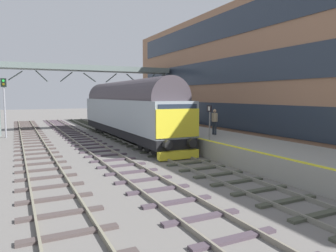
% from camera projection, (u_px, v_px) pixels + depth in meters
% --- Properties ---
extents(ground_plane, '(140.00, 140.00, 0.00)m').
position_uv_depth(ground_plane, '(163.00, 154.00, 19.22)').
color(ground_plane, slate).
rests_on(ground_plane, ground).
extents(track_main, '(2.50, 60.00, 0.15)m').
position_uv_depth(track_main, '(163.00, 153.00, 19.21)').
color(track_main, slate).
rests_on(track_main, ground).
extents(track_adjacent_west, '(2.50, 60.00, 0.15)m').
position_uv_depth(track_adjacent_west, '(109.00, 157.00, 17.77)').
color(track_adjacent_west, gray).
rests_on(track_adjacent_west, ground).
extents(track_adjacent_far_west, '(2.50, 60.00, 0.15)m').
position_uv_depth(track_adjacent_far_west, '(41.00, 163.00, 16.20)').
color(track_adjacent_far_west, gray).
rests_on(track_adjacent_far_west, ground).
extents(station_platform, '(4.00, 44.00, 1.01)m').
position_uv_depth(station_platform, '(212.00, 142.00, 20.74)').
color(station_platform, gray).
rests_on(station_platform, ground).
extents(station_building, '(5.41, 43.26, 10.60)m').
position_uv_depth(station_building, '(289.00, 71.00, 22.48)').
color(station_building, '#996F53').
rests_on(station_building, ground).
extents(diesel_locomotive, '(2.74, 17.72, 4.68)m').
position_uv_depth(diesel_locomotive, '(127.00, 109.00, 24.92)').
color(diesel_locomotive, black).
rests_on(diesel_locomotive, ground).
extents(signal_post_near, '(0.44, 0.22, 4.94)m').
position_uv_depth(signal_post_near, '(4.00, 101.00, 26.07)').
color(signal_post_near, gray).
rests_on(signal_post_near, ground).
extents(platform_number_sign, '(0.10, 0.44, 1.97)m').
position_uv_depth(platform_number_sign, '(210.00, 117.00, 17.88)').
color(platform_number_sign, slate).
rests_on(platform_number_sign, station_platform).
extents(waiting_passenger, '(0.40, 0.50, 1.64)m').
position_uv_depth(waiting_passenger, '(215.00, 119.00, 20.35)').
color(waiting_passenger, '#272F38').
rests_on(waiting_passenger, station_platform).
extents(overhead_footbridge, '(16.20, 2.00, 6.36)m').
position_uv_depth(overhead_footbridge, '(89.00, 71.00, 30.23)').
color(overhead_footbridge, slate).
rests_on(overhead_footbridge, ground).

